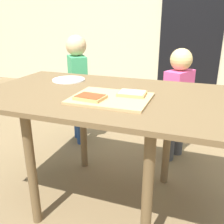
% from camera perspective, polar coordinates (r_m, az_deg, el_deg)
% --- Properties ---
extents(ground_plane, '(16.00, 16.00, 0.00)m').
position_cam_1_polar(ground_plane, '(1.80, -0.99, -18.85)').
color(ground_plane, olive).
extents(house_door, '(0.90, 0.02, 2.00)m').
position_cam_1_polar(house_door, '(4.10, 17.38, 17.50)').
color(house_door, black).
rests_on(house_door, ground).
extents(dining_table, '(1.47, 0.86, 0.73)m').
position_cam_1_polar(dining_table, '(1.48, -1.14, 1.13)').
color(dining_table, brown).
rests_on(dining_table, ground).
extents(cutting_board, '(0.40, 0.32, 0.01)m').
position_cam_1_polar(cutting_board, '(1.34, -0.25, 3.09)').
color(cutting_board, tan).
rests_on(cutting_board, dining_table).
extents(pizza_slice_near_left, '(0.16, 0.13, 0.02)m').
position_cam_1_polar(pizza_slice_near_left, '(1.30, -4.91, 3.33)').
color(pizza_slice_near_left, tan).
rests_on(pizza_slice_near_left, cutting_board).
extents(pizza_slice_far_right, '(0.15, 0.12, 0.02)m').
position_cam_1_polar(pizza_slice_far_right, '(1.37, 4.50, 4.17)').
color(pizza_slice_far_right, tan).
rests_on(pizza_slice_far_right, cutting_board).
extents(plate_white_left, '(0.22, 0.22, 0.01)m').
position_cam_1_polar(plate_white_left, '(1.79, -9.71, 7.16)').
color(plate_white_left, white).
rests_on(plate_white_left, dining_table).
extents(child_left, '(0.26, 0.28, 1.00)m').
position_cam_1_polar(child_left, '(2.37, -7.67, 6.59)').
color(child_left, navy).
rests_on(child_left, ground).
extents(child_right, '(0.23, 0.28, 0.92)m').
position_cam_1_polar(child_right, '(2.12, 14.51, 3.01)').
color(child_right, '#434343').
rests_on(child_right, ground).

